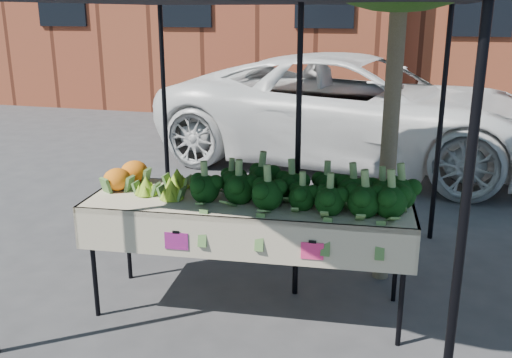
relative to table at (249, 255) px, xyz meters
The scene contains 7 objects.
ground 0.50m from the table, 163.80° to the right, with size 90.00×90.00×0.00m, color #333336.
table is the anchor object (origin of this frame).
canopy 1.01m from the table, 97.27° to the left, with size 3.16×3.16×2.74m, color black, non-canonical shape.
broccoli_heap 0.71m from the table, ahead, with size 1.61×0.58×0.28m, color black.
romanesco_cluster 0.87m from the table, behind, with size 0.44×0.48×0.21m, color #A1B52D.
cauliflower_pair 1.17m from the table, behind, with size 0.24×0.44×0.19m, color orange.
street_tree 1.97m from the table, 40.91° to the left, with size 1.99×1.99×3.91m, color #1E4C14, non-canonical shape.
Camera 1 is at (1.31, -3.74, 2.24)m, focal length 39.54 mm.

